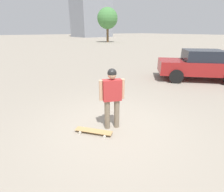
% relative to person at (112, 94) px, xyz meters
% --- Properties ---
extents(ground_plane, '(220.00, 220.00, 0.00)m').
position_rel_person_xyz_m(ground_plane, '(0.00, 0.00, -0.95)').
color(ground_plane, gray).
extents(person, '(0.36, 0.61, 1.60)m').
position_rel_person_xyz_m(person, '(0.00, 0.00, 0.00)').
color(person, '#7A6B56').
rests_on(person, ground_plane).
extents(skateboard, '(0.87, 0.76, 0.08)m').
position_rel_person_xyz_m(skateboard, '(-0.03, -0.55, -0.88)').
color(skateboard, tan).
rests_on(skateboard, ground_plane).
extents(car_parked_near, '(4.02, 4.05, 1.53)m').
position_rel_person_xyz_m(car_parked_near, '(-1.30, 6.49, -0.16)').
color(car_parked_near, maroon).
rests_on(car_parked_near, ground_plane).
extents(tree_distant, '(4.20, 4.20, 6.83)m').
position_rel_person_xyz_m(tree_distant, '(-29.03, 19.72, 3.76)').
color(tree_distant, brown).
rests_on(tree_distant, ground_plane).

